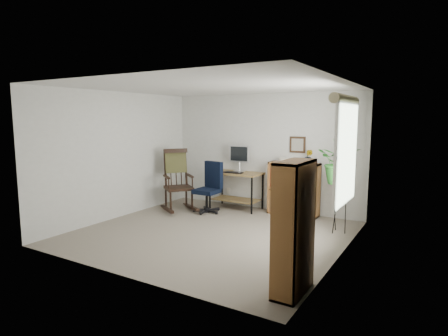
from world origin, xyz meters
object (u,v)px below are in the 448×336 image
Objects in this scene: rocking_chair at (179,180)px; tall_bookshelf at (294,228)px; desk at (236,190)px; office_chair at (207,187)px; low_bookshelf at (294,189)px.

rocking_chair is 4.08m from tall_bookshelf.
desk is 0.70m from office_chair.
tall_bookshelf reaches higher than rocking_chair.
office_chair is at bearing -155.94° from low_bookshelf.
low_bookshelf is (1.58, 0.71, -0.00)m from office_chair.
desk is at bearing -13.78° from rocking_chair.
tall_bookshelf is at bearing -51.83° from desk.
desk is 1.03× the size of low_bookshelf.
rocking_chair is at bearing 145.32° from tall_bookshelf.
rocking_chair reaches higher than desk.
office_chair is at bearing -37.68° from rocking_chair.
office_chair is 3.70m from tall_bookshelf.
rocking_chair is 2.35m from low_bookshelf.
desk is 1.23m from rocking_chair.
desk is 1.03× the size of office_chair.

